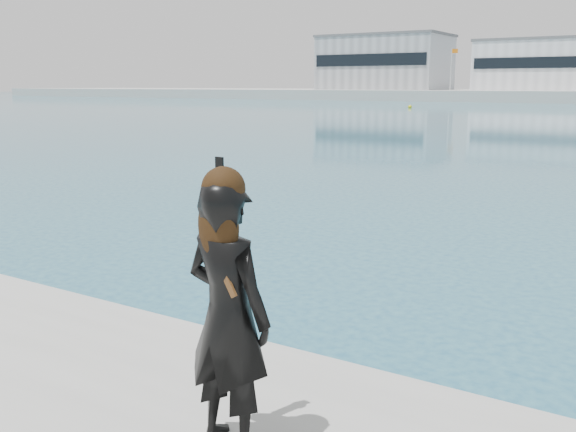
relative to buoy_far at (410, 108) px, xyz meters
name	(u,v)px	position (x,y,z in m)	size (l,w,h in m)	color
warehouse_grey_left	(385,62)	(-25.58, 49.20, 7.76)	(26.52, 16.36, 11.50)	gray
warehouse_white	(546,65)	(7.42, 49.20, 6.76)	(24.48, 15.35, 9.50)	silver
flagpole_left	(452,66)	(-8.48, 42.22, 6.54)	(1.28, 0.16, 8.00)	silver
buoy_far	(410,108)	(0.00, 0.00, 0.00)	(0.50, 0.50, 0.50)	#DACA0B
woman	(228,308)	(30.20, -79.32, 1.73)	(0.67, 0.48, 1.84)	black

